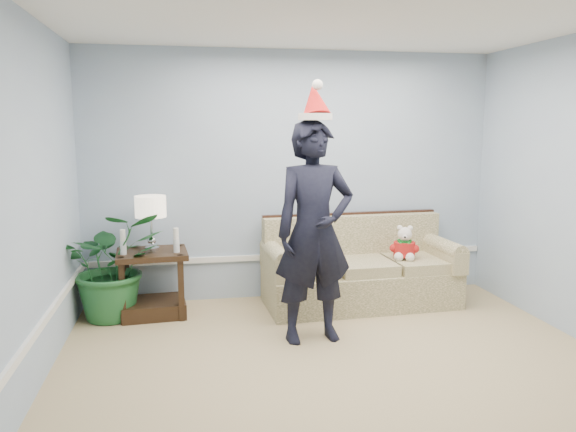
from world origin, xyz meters
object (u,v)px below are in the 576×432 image
Objects in this scene: houseplant at (113,265)px; side_table at (153,290)px; table_lamp at (151,209)px; sofa at (359,273)px; man at (314,232)px; teddy_bear at (405,247)px.

side_table is at bearing 0.98° from houseplant.
table_lamp reaches higher than houseplant.
houseplant is at bearing 177.98° from sofa.
sofa is 2.28m from table_lamp.
man reaches higher than sofa.
sofa is 2.83× the size of side_table.
sofa is at bearing 0.34° from houseplant.
side_table is at bearing 140.87° from man.
houseplant is 3.00m from teddy_bear.
sofa is at bearing 0.23° from side_table.
man is (1.44, -0.92, 0.72)m from side_table.
houseplant is at bearing 146.80° from man.
table_lamp is at bearing 176.20° from sofa.
table_lamp is 1.75m from man.
teddy_bear is (2.61, -0.19, -0.45)m from table_lamp.
table_lamp is (-0.00, 0.06, 0.82)m from side_table.
sofa is at bearing -175.14° from teddy_bear.
side_table is 1.95× the size of teddy_bear.
sofa is at bearing -1.45° from table_lamp.
sofa is 2.16m from side_table.
man reaches higher than side_table.
table_lamp reaches higher than side_table.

